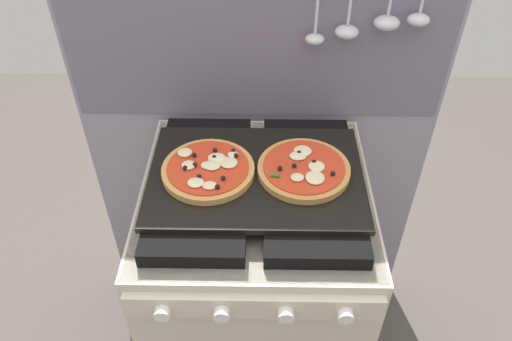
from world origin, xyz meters
name	(u,v)px	position (x,y,z in m)	size (l,w,h in m)	color
kitchen_backsplash	(259,133)	(0.00, 0.33, 0.79)	(1.10, 0.09, 1.55)	gray
stove	(256,284)	(0.00, 0.00, 0.45)	(0.60, 0.64, 0.90)	beige
baking_tray	(256,176)	(0.00, 0.00, 0.91)	(0.54, 0.38, 0.02)	black
pizza_left	(208,169)	(-0.12, 0.00, 0.93)	(0.23, 0.23, 0.03)	tan
pizza_right	(304,169)	(0.12, 0.01, 0.93)	(0.23, 0.23, 0.03)	#C18947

